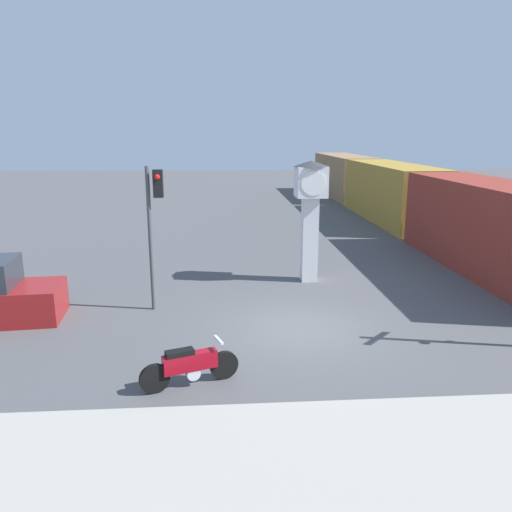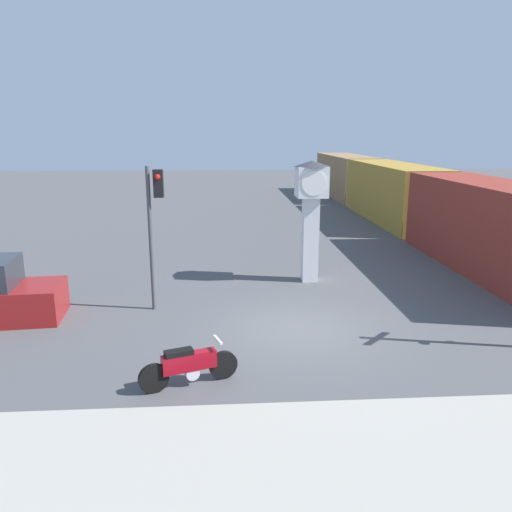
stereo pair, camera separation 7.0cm
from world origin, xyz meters
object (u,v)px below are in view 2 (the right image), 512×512
Objects in this scene: freight_train at (393,192)px; traffic_light at (154,213)px; motorcycle at (189,365)px; clock_tower at (311,202)px.

traffic_light is at bearing -129.13° from freight_train.
traffic_light is at bearing 84.42° from motorcycle.
freight_train is at bearing 50.87° from traffic_light.
traffic_light is (-5.10, -2.68, 0.09)m from clock_tower.
motorcycle is 0.06× the size of freight_train.
traffic_light is (-12.36, -15.19, 1.26)m from freight_train.
clock_tower reaches higher than freight_train.
freight_train is at bearing 41.14° from motorcycle.
clock_tower is 0.12× the size of freight_train.
traffic_light reaches higher than motorcycle.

